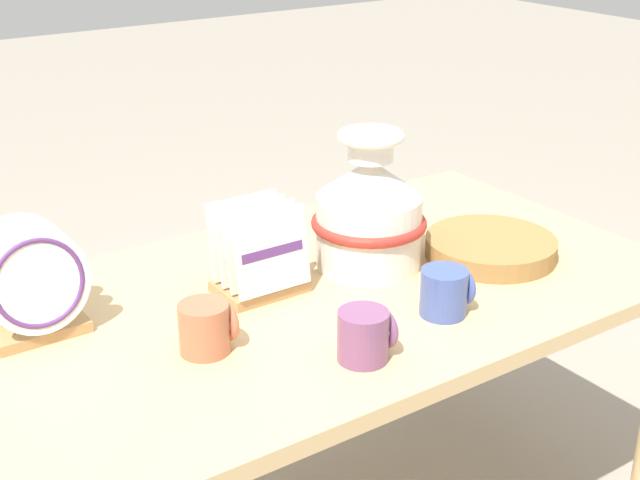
# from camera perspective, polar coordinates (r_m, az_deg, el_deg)

# --- Properties ---
(display_table) EXTENTS (1.49, 0.84, 0.68)m
(display_table) POSITION_cam_1_polar(r_m,az_deg,el_deg) (1.89, 0.00, -5.04)
(display_table) COLOR tan
(display_table) RESTS_ON ground_plane
(ceramic_vase) EXTENTS (0.25, 0.25, 0.30)m
(ceramic_vase) POSITION_cam_1_polar(r_m,az_deg,el_deg) (1.92, 3.17, 1.90)
(ceramic_vase) COLOR white
(ceramic_vase) RESTS_ON display_table
(dish_rack_round_plates) EXTENTS (0.19, 0.14, 0.22)m
(dish_rack_round_plates) POSITION_cam_1_polar(r_m,az_deg,el_deg) (1.73, -17.87, -3.17)
(dish_rack_round_plates) COLOR tan
(dish_rack_round_plates) RESTS_ON display_table
(dish_rack_square_plates) EXTENTS (0.17, 0.14, 0.19)m
(dish_rack_square_plates) POSITION_cam_1_polar(r_m,az_deg,el_deg) (1.82, -3.94, -1.28)
(dish_rack_square_plates) COLOR tan
(dish_rack_square_plates) RESTS_ON display_table
(wicker_charger_stack) EXTENTS (0.29, 0.29, 0.04)m
(wicker_charger_stack) POSITION_cam_1_polar(r_m,az_deg,el_deg) (2.03, 10.87, -0.46)
(wicker_charger_stack) COLOR olive
(wicker_charger_stack) RESTS_ON display_table
(mug_terracotta_glaze) EXTENTS (0.10, 0.09, 0.09)m
(mug_terracotta_glaze) POSITION_cam_1_polar(r_m,az_deg,el_deg) (1.62, -7.27, -5.56)
(mug_terracotta_glaze) COLOR #B76647
(mug_terracotta_glaze) RESTS_ON display_table
(mug_plum_glaze) EXTENTS (0.10, 0.09, 0.09)m
(mug_plum_glaze) POSITION_cam_1_polar(r_m,az_deg,el_deg) (1.59, 2.91, -6.09)
(mug_plum_glaze) COLOR #7A4770
(mug_plum_glaze) RESTS_ON display_table
(mug_cobalt_glaze) EXTENTS (0.10, 0.09, 0.09)m
(mug_cobalt_glaze) POSITION_cam_1_polar(r_m,az_deg,el_deg) (1.75, 8.04, -3.30)
(mug_cobalt_glaze) COLOR #42569E
(mug_cobalt_glaze) RESTS_ON display_table
(fruit_bowl) EXTENTS (0.13, 0.13, 0.08)m
(fruit_bowl) POSITION_cam_1_polar(r_m,az_deg,el_deg) (1.98, -3.83, -0.32)
(fruit_bowl) COLOR white
(fruit_bowl) RESTS_ON display_table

